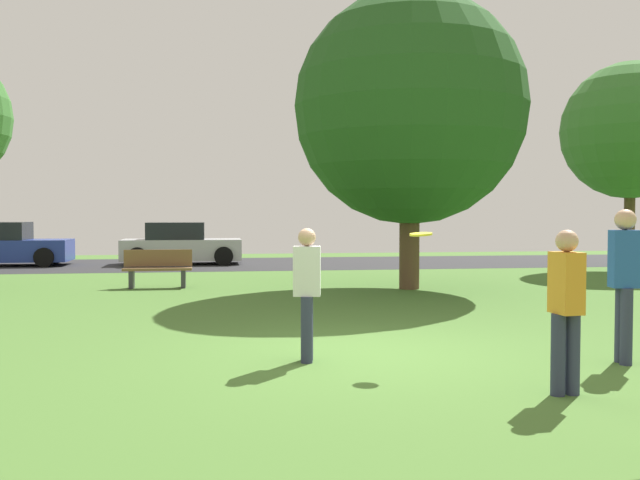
% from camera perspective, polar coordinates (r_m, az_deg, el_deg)
% --- Properties ---
extents(ground_plane, '(44.00, 44.00, 0.00)m').
position_cam_1_polar(ground_plane, '(9.00, 3.75, -9.20)').
color(ground_plane, '#47702D').
extents(road_strip, '(44.00, 6.40, 0.01)m').
position_cam_1_polar(road_strip, '(24.75, -4.12, -1.91)').
color(road_strip, '#28282B').
rests_on(road_strip, ground_plane).
extents(maple_tree_near, '(4.24, 4.24, 6.45)m').
position_cam_1_polar(maple_tree_near, '(24.07, 23.87, 8.09)').
color(maple_tree_near, brown).
rests_on(maple_tree_near, ground_plane).
extents(oak_tree_center, '(5.39, 5.39, 6.90)m').
position_cam_1_polar(oak_tree_center, '(16.72, 7.30, 10.50)').
color(oak_tree_center, brown).
rests_on(oak_tree_center, ground_plane).
extents(person_thrower, '(0.35, 0.30, 1.82)m').
position_cam_1_polar(person_thrower, '(9.02, 23.43, -2.79)').
color(person_thrower, '#2D334C').
rests_on(person_thrower, ground_plane).
extents(person_catcher, '(0.35, 0.30, 1.60)m').
position_cam_1_polar(person_catcher, '(8.41, -1.06, -3.97)').
color(person_catcher, '#2D334C').
rests_on(person_catcher, ground_plane).
extents(person_bystander, '(0.30, 0.34, 1.62)m').
position_cam_1_polar(person_bystander, '(7.27, 19.30, -4.96)').
color(person_bystander, '#2D334C').
rests_on(person_bystander, ground_plane).
extents(frisbee_disc, '(0.38, 0.38, 0.05)m').
position_cam_1_polar(frisbee_disc, '(8.41, 8.18, 0.46)').
color(frisbee_disc, yellow).
extents(parked_car_blue, '(4.40, 1.93, 1.47)m').
position_cam_1_polar(parked_car_blue, '(25.96, -24.46, -0.44)').
color(parked_car_blue, '#233893').
rests_on(parked_car_blue, ground_plane).
extents(parked_car_silver, '(4.05, 1.98, 1.45)m').
position_cam_1_polar(parked_car_silver, '(24.85, -11.23, -0.42)').
color(parked_car_silver, '#B7B7BC').
rests_on(parked_car_silver, ground_plane).
extents(park_bench, '(1.60, 0.45, 0.90)m').
position_cam_1_polar(park_bench, '(17.16, -13.00, -2.24)').
color(park_bench, brown).
rests_on(park_bench, ground_plane).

